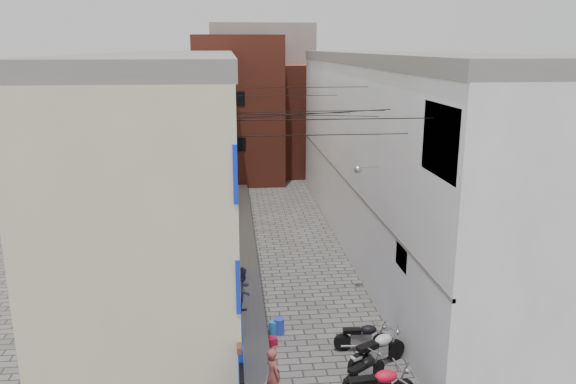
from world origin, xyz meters
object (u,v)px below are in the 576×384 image
object	(u,v)px
motorcycle_g	(362,335)
water_jug_far	(273,328)
person_a	(273,375)
red_crate	(271,341)
water_jug_near	(279,326)
motorcycle_e	(364,370)
person_b	(243,290)
motorcycle_f	(377,349)

from	to	relation	value
motorcycle_g	water_jug_far	size ratio (longest dim) A/B	4.00
person_a	red_crate	xyz separation A→B (m)	(0.19, 3.31, -0.90)
person_a	water_jug_near	world-z (taller)	person_a
motorcycle_e	water_jug_far	distance (m)	3.93
person_b	water_jug_near	xyz separation A→B (m)	(1.16, -1.13, -0.83)
motorcycle_f	red_crate	xyz separation A→B (m)	(-3.03, 1.63, -0.50)
water_jug_near	motorcycle_e	bearing A→B (deg)	-56.54
motorcycle_g	water_jug_far	world-z (taller)	motorcycle_g
motorcycle_e	red_crate	world-z (taller)	motorcycle_e
motorcycle_g	water_jug_far	bearing A→B (deg)	-112.42
water_jug_near	water_jug_far	distance (m)	0.20
water_jug_near	person_b	bearing A→B (deg)	135.83
motorcycle_f	person_a	xyz separation A→B (m)	(-3.22, -1.68, 0.40)
motorcycle_g	person_a	world-z (taller)	person_a
water_jug_near	water_jug_far	size ratio (longest dim) A/B	1.18
person_b	water_jug_far	size ratio (longest dim) A/B	3.75
red_crate	person_b	bearing A→B (deg)	114.60
motorcycle_f	water_jug_far	xyz separation A→B (m)	(-2.90, 2.32, -0.39)
motorcycle_e	water_jug_far	xyz separation A→B (m)	(-2.31, 3.17, -0.26)
person_b	water_jug_far	bearing A→B (deg)	-113.98
person_b	motorcycle_g	bearing A→B (deg)	-97.94
person_b	red_crate	world-z (taller)	person_b
motorcycle_e	person_b	xyz separation A→B (m)	(-3.27, 4.32, 0.60)
motorcycle_f	motorcycle_e	bearing A→B (deg)	-62.13
motorcycle_g	water_jug_far	xyz separation A→B (m)	(-2.69, 1.31, -0.29)
person_b	red_crate	xyz separation A→B (m)	(0.84, -1.83, -0.97)
motorcycle_f	motorcycle_g	bearing A→B (deg)	164.55
motorcycle_e	water_jug_far	size ratio (longest dim) A/B	3.77
motorcycle_g	person_a	distance (m)	4.06
person_b	water_jug_near	distance (m)	1.82
motorcycle_f	water_jug_far	size ratio (longest dim) A/B	4.73
motorcycle_f	person_b	distance (m)	5.21
person_b	red_crate	bearing A→B (deg)	-129.40
person_b	water_jug_far	world-z (taller)	person_b
red_crate	person_a	bearing A→B (deg)	-93.25
motorcycle_g	person_b	size ratio (longest dim) A/B	1.07
motorcycle_e	water_jug_far	world-z (taller)	motorcycle_e
water_jug_far	red_crate	size ratio (longest dim) A/B	1.20
person_a	water_jug_near	size ratio (longest dim) A/B	2.87
person_a	red_crate	world-z (taller)	person_a
water_jug_near	red_crate	xyz separation A→B (m)	(-0.32, -0.70, -0.15)
motorcycle_e	person_b	world-z (taller)	person_b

